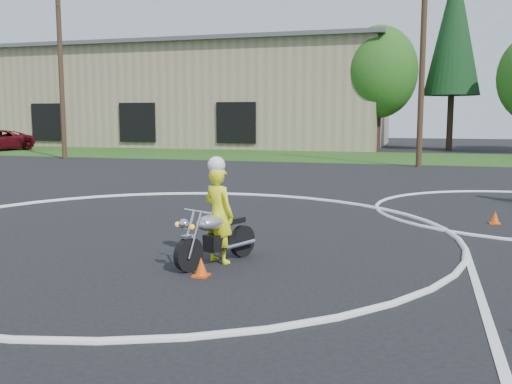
# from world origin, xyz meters

# --- Properties ---
(ground) EXTENTS (120.00, 120.00, 0.00)m
(ground) POSITION_xyz_m (0.00, 0.00, 0.00)
(ground) COLOR black
(ground) RESTS_ON ground
(grass_strip) EXTENTS (120.00, 10.00, 0.02)m
(grass_strip) POSITION_xyz_m (0.00, 27.00, 0.01)
(grass_strip) COLOR #1E4714
(grass_strip) RESTS_ON ground
(course_markings) EXTENTS (19.05, 19.05, 0.12)m
(course_markings) POSITION_xyz_m (2.17, 4.35, 0.01)
(course_markings) COLOR silver
(course_markings) RESTS_ON ground
(primary_motorcycle) EXTENTS (0.97, 1.73, 0.97)m
(primary_motorcycle) POSITION_xyz_m (1.91, 0.82, 0.47)
(primary_motorcycle) COLOR black
(primary_motorcycle) RESTS_ON ground
(rider_primary_grp) EXTENTS (0.70, 0.60, 1.80)m
(rider_primary_grp) POSITION_xyz_m (1.92, 0.95, 0.87)
(rider_primary_grp) COLOR #FAFF1A
(rider_primary_grp) RESTS_ON ground
(traffic_cones) EXTENTS (21.44, 11.71, 0.30)m
(traffic_cones) POSITION_xyz_m (6.43, 4.42, 0.14)
(traffic_cones) COLOR #E14B0B
(traffic_cones) RESTS_ON ground
(warehouse) EXTENTS (41.00, 17.00, 8.30)m
(warehouse) POSITION_xyz_m (-18.00, 39.99, 4.16)
(warehouse) COLOR tan
(warehouse) RESTS_ON ground
(utility_poles) EXTENTS (41.60, 1.12, 10.00)m
(utility_poles) POSITION_xyz_m (5.00, 21.00, 5.20)
(utility_poles) COLOR #473321
(utility_poles) RESTS_ON ground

